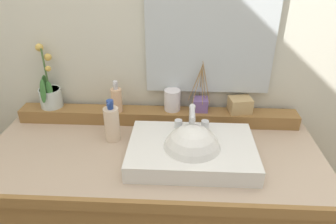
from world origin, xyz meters
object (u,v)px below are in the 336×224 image
object	(u,v)px
potted_plant	(50,93)
reed_diffuser	(200,103)
soap_dispenser	(117,99)
tumbler_cup	(172,100)
sink_basin	(192,152)
trinket_box	(240,105)
lotion_bottle	(112,123)

from	to	relation	value
potted_plant	reed_diffuser	size ratio (longest dim) A/B	1.26
potted_plant	soap_dispenser	world-z (taller)	potted_plant
soap_dispenser	tumbler_cup	xyz separation A→B (m)	(0.25, 0.03, -0.01)
potted_plant	soap_dispenser	bearing A→B (deg)	-5.39
sink_basin	soap_dispenser	size ratio (longest dim) A/B	3.30
potted_plant	tumbler_cup	bearing A→B (deg)	-0.39
soap_dispenser	reed_diffuser	bearing A→B (deg)	4.18
sink_basin	soap_dispenser	distance (m)	0.44
trinket_box	lotion_bottle	world-z (taller)	lotion_bottle
sink_basin	potted_plant	world-z (taller)	potted_plant
tumbler_cup	reed_diffuser	xyz separation A→B (m)	(0.13, 0.00, -0.01)
potted_plant	reed_diffuser	distance (m)	0.70
trinket_box	soap_dispenser	bearing A→B (deg)	172.25
tumbler_cup	reed_diffuser	bearing A→B (deg)	0.75
reed_diffuser	lotion_bottle	size ratio (longest dim) A/B	1.27
potted_plant	reed_diffuser	bearing A→B (deg)	-0.18
lotion_bottle	reed_diffuser	bearing A→B (deg)	24.49
sink_basin	trinket_box	world-z (taller)	sink_basin
tumbler_cup	soap_dispenser	bearing A→B (deg)	-174.07
tumbler_cup	lotion_bottle	xyz separation A→B (m)	(-0.25, -0.17, -0.03)
sink_basin	lotion_bottle	size ratio (longest dim) A/B	2.60
sink_basin	tumbler_cup	xyz separation A→B (m)	(-0.09, 0.29, 0.08)
soap_dispenser	reed_diffuser	distance (m)	0.38
potted_plant	lotion_bottle	distance (m)	0.37
lotion_bottle	potted_plant	bearing A→B (deg)	151.84
soap_dispenser	trinket_box	xyz separation A→B (m)	(0.56, 0.02, -0.03)
sink_basin	soap_dispenser	xyz separation A→B (m)	(-0.34, 0.27, 0.09)
potted_plant	trinket_box	distance (m)	0.88
tumbler_cup	trinket_box	bearing A→B (deg)	-0.53
potted_plant	lotion_bottle	bearing A→B (deg)	-28.16
tumbler_cup	trinket_box	xyz separation A→B (m)	(0.31, -0.00, -0.02)
reed_diffuser	trinket_box	size ratio (longest dim) A/B	2.42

